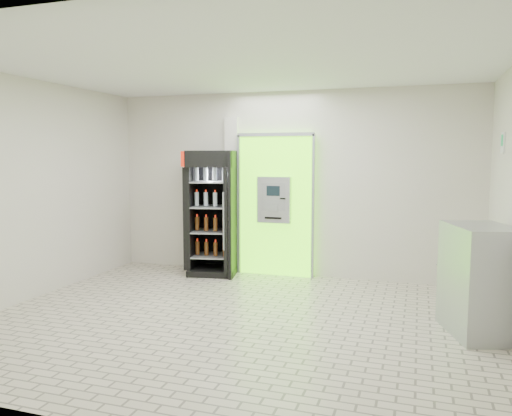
% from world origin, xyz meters
% --- Properties ---
extents(ground, '(6.00, 6.00, 0.00)m').
position_xyz_m(ground, '(0.00, 0.00, 0.00)').
color(ground, beige).
rests_on(ground, ground).
extents(room_shell, '(6.00, 6.00, 6.00)m').
position_xyz_m(room_shell, '(0.00, 0.00, 1.84)').
color(room_shell, silver).
rests_on(room_shell, ground).
extents(atm_assembly, '(1.30, 0.24, 2.33)m').
position_xyz_m(atm_assembly, '(-0.20, 2.41, 1.17)').
color(atm_assembly, '#5DE50F').
rests_on(atm_assembly, ground).
extents(pillar, '(0.22, 0.11, 2.60)m').
position_xyz_m(pillar, '(-0.98, 2.45, 1.30)').
color(pillar, silver).
rests_on(pillar, ground).
extents(beverage_cooler, '(0.88, 0.84, 2.04)m').
position_xyz_m(beverage_cooler, '(-1.20, 2.16, 0.98)').
color(beverage_cooler, black).
rests_on(beverage_cooler, ground).
extents(steel_cabinet, '(0.87, 1.05, 1.21)m').
position_xyz_m(steel_cabinet, '(2.69, 0.42, 0.61)').
color(steel_cabinet, '#9C9EA3').
rests_on(steel_cabinet, ground).
extents(exit_sign, '(0.02, 0.22, 0.26)m').
position_xyz_m(exit_sign, '(2.99, 1.40, 2.12)').
color(exit_sign, white).
rests_on(exit_sign, room_shell).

